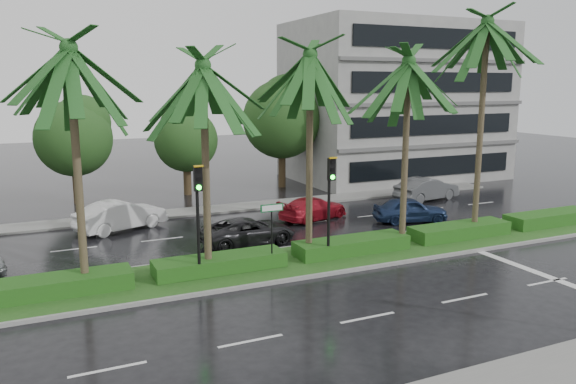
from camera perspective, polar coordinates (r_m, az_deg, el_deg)
name	(u,v)px	position (r m, az deg, el deg)	size (l,w,h in m)	color
ground	(300,271)	(22.66, 1.21, -8.05)	(120.00, 120.00, 0.00)	black
far_sidewalk	(212,210)	(33.46, -7.76, -1.81)	(40.00, 2.00, 0.12)	slate
median	(289,262)	(23.49, 0.14, -7.15)	(36.00, 4.00, 0.15)	gray
hedge	(289,254)	(23.38, 0.14, -6.29)	(35.20, 1.40, 0.60)	#1F4513
lane_markings	(370,264)	(23.72, 8.34, -7.27)	(34.00, 13.06, 0.01)	silver
palm_row	(260,65)	(21.87, -2.91, 12.79)	(26.30, 4.20, 10.83)	#3E3223
signal_median_left	(198,205)	(20.76, -9.11, -1.36)	(0.34, 0.42, 4.36)	black
signal_median_right	(330,194)	(22.81, 4.31, -0.15)	(0.34, 0.42, 4.36)	black
street_sign	(272,220)	(22.08, -1.65, -2.81)	(0.95, 0.09, 2.60)	black
bg_trees	(214,124)	(38.67, -7.54, 6.89)	(33.07, 5.60, 8.09)	#392E1A
building	(395,102)	(45.67, 10.80, 9.00)	(16.00, 10.00, 12.00)	gray
car_white	(121,215)	(29.94, -16.60, -2.29)	(4.64, 1.62, 1.53)	white
car_darkgrey	(248,231)	(26.26, -4.06, -3.98)	(4.52, 2.09, 1.26)	#242326
car_red	(313,208)	(30.99, 2.59, -1.67)	(4.29, 1.74, 1.24)	maroon
car_blue	(410,210)	(31.08, 12.31, -1.78)	(3.95, 1.59, 1.35)	navy
car_grey	(427,189)	(37.11, 13.91, 0.31)	(4.53, 1.58, 1.49)	#4D4E51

